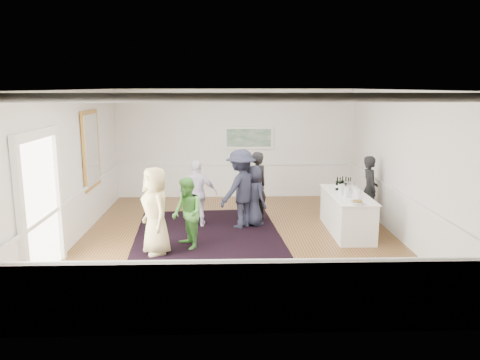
{
  "coord_description": "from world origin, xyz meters",
  "views": [
    {
      "loc": [
        -0.27,
        -9.75,
        3.26
      ],
      "look_at": [
        0.03,
        0.2,
        1.27
      ],
      "focal_mm": 35.0,
      "sensor_mm": 36.0,
      "label": 1
    }
  ],
  "objects_px": {
    "guest_green": "(187,213)",
    "guest_tan": "(156,211)",
    "nut_bowl": "(357,202)",
    "ice_bucket": "(350,188)",
    "guest_navy": "(253,196)",
    "guest_lilac": "(197,194)",
    "bartender": "(370,189)",
    "guest_dark_a": "(241,189)",
    "guest_dark_b": "(256,186)",
    "serving_table": "(347,213)"
  },
  "relations": [
    {
      "from": "guest_navy",
      "to": "guest_tan",
      "type": "bearing_deg",
      "value": 96.99
    },
    {
      "from": "guest_lilac",
      "to": "bartender",
      "type": "bearing_deg",
      "value": -175.55
    },
    {
      "from": "guest_green",
      "to": "guest_lilac",
      "type": "distance_m",
      "value": 1.53
    },
    {
      "from": "guest_tan",
      "to": "guest_dark_b",
      "type": "bearing_deg",
      "value": 109.06
    },
    {
      "from": "guest_tan",
      "to": "guest_dark_a",
      "type": "bearing_deg",
      "value": 106.65
    },
    {
      "from": "guest_tan",
      "to": "guest_navy",
      "type": "relative_size",
      "value": 1.2
    },
    {
      "from": "guest_dark_b",
      "to": "ice_bucket",
      "type": "bearing_deg",
      "value": 124.68
    },
    {
      "from": "guest_dark_a",
      "to": "ice_bucket",
      "type": "bearing_deg",
      "value": 128.53
    },
    {
      "from": "guest_green",
      "to": "nut_bowl",
      "type": "bearing_deg",
      "value": 65.99
    },
    {
      "from": "serving_table",
      "to": "guest_navy",
      "type": "xyz_separation_m",
      "value": [
        -2.09,
        0.59,
        0.28
      ]
    },
    {
      "from": "guest_lilac",
      "to": "guest_navy",
      "type": "height_order",
      "value": "guest_lilac"
    },
    {
      "from": "nut_bowl",
      "to": "ice_bucket",
      "type": "bearing_deg",
      "value": 83.88
    },
    {
      "from": "bartender",
      "to": "guest_dark_b",
      "type": "distance_m",
      "value": 2.75
    },
    {
      "from": "guest_dark_b",
      "to": "guest_green",
      "type": "bearing_deg",
      "value": 19.28
    },
    {
      "from": "guest_green",
      "to": "guest_dark_b",
      "type": "height_order",
      "value": "guest_dark_b"
    },
    {
      "from": "guest_lilac",
      "to": "guest_dark_b",
      "type": "xyz_separation_m",
      "value": [
        1.4,
        0.45,
        0.07
      ]
    },
    {
      "from": "serving_table",
      "to": "guest_green",
      "type": "relative_size",
      "value": 1.5
    },
    {
      "from": "guest_dark_b",
      "to": "guest_navy",
      "type": "bearing_deg",
      "value": 45.37
    },
    {
      "from": "guest_tan",
      "to": "guest_lilac",
      "type": "relative_size",
      "value": 1.1
    },
    {
      "from": "bartender",
      "to": "guest_dark_a",
      "type": "bearing_deg",
      "value": 97.9
    },
    {
      "from": "serving_table",
      "to": "guest_navy",
      "type": "height_order",
      "value": "guest_navy"
    },
    {
      "from": "nut_bowl",
      "to": "bartender",
      "type": "bearing_deg",
      "value": 65.48
    },
    {
      "from": "guest_dark_b",
      "to": "ice_bucket",
      "type": "relative_size",
      "value": 6.61
    },
    {
      "from": "bartender",
      "to": "guest_tan",
      "type": "bearing_deg",
      "value": 114.45
    },
    {
      "from": "guest_tan",
      "to": "ice_bucket",
      "type": "distance_m",
      "value": 4.42
    },
    {
      "from": "guest_green",
      "to": "guest_lilac",
      "type": "bearing_deg",
      "value": 150.57
    },
    {
      "from": "guest_lilac",
      "to": "ice_bucket",
      "type": "bearing_deg",
      "value": 174.52
    },
    {
      "from": "bartender",
      "to": "nut_bowl",
      "type": "bearing_deg",
      "value": 157.01
    },
    {
      "from": "guest_green",
      "to": "nut_bowl",
      "type": "relative_size",
      "value": 5.06
    },
    {
      "from": "guest_navy",
      "to": "nut_bowl",
      "type": "relative_size",
      "value": 5.0
    },
    {
      "from": "guest_tan",
      "to": "guest_green",
      "type": "relative_size",
      "value": 1.19
    },
    {
      "from": "guest_lilac",
      "to": "guest_dark_a",
      "type": "relative_size",
      "value": 0.86
    },
    {
      "from": "serving_table",
      "to": "guest_navy",
      "type": "relative_size",
      "value": 1.51
    },
    {
      "from": "guest_green",
      "to": "guest_tan",
      "type": "bearing_deg",
      "value": -87.98
    },
    {
      "from": "guest_lilac",
      "to": "guest_green",
      "type": "bearing_deg",
      "value": 86.59
    },
    {
      "from": "guest_tan",
      "to": "guest_lilac",
      "type": "xyz_separation_m",
      "value": [
        0.71,
        1.82,
        -0.08
      ]
    },
    {
      "from": "guest_navy",
      "to": "guest_green",
      "type": "bearing_deg",
      "value": 101.78
    },
    {
      "from": "guest_green",
      "to": "guest_navy",
      "type": "xyz_separation_m",
      "value": [
        1.44,
        1.56,
        -0.01
      ]
    },
    {
      "from": "guest_tan",
      "to": "bartender",
      "type": "bearing_deg",
      "value": 84.98
    },
    {
      "from": "guest_tan",
      "to": "guest_dark_a",
      "type": "distance_m",
      "value": 2.43
    },
    {
      "from": "serving_table",
      "to": "guest_dark_b",
      "type": "bearing_deg",
      "value": 153.64
    },
    {
      "from": "guest_navy",
      "to": "ice_bucket",
      "type": "height_order",
      "value": "guest_navy"
    },
    {
      "from": "guest_dark_a",
      "to": "guest_navy",
      "type": "bearing_deg",
      "value": 162.97
    },
    {
      "from": "guest_navy",
      "to": "nut_bowl",
      "type": "xyz_separation_m",
      "value": [
        2.05,
        -1.51,
        0.2
      ]
    },
    {
      "from": "guest_dark_a",
      "to": "guest_tan",
      "type": "bearing_deg",
      "value": -0.09
    },
    {
      "from": "guest_green",
      "to": "nut_bowl",
      "type": "xyz_separation_m",
      "value": [
        3.49,
        0.05,
        0.19
      ]
    },
    {
      "from": "guest_tan",
      "to": "nut_bowl",
      "type": "xyz_separation_m",
      "value": [
        4.08,
        0.35,
        0.06
      ]
    },
    {
      "from": "guest_green",
      "to": "guest_lilac",
      "type": "height_order",
      "value": "guest_lilac"
    },
    {
      "from": "guest_green",
      "to": "guest_dark_b",
      "type": "bearing_deg",
      "value": 117.37
    },
    {
      "from": "guest_dark_b",
      "to": "nut_bowl",
      "type": "relative_size",
      "value": 5.93
    }
  ]
}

